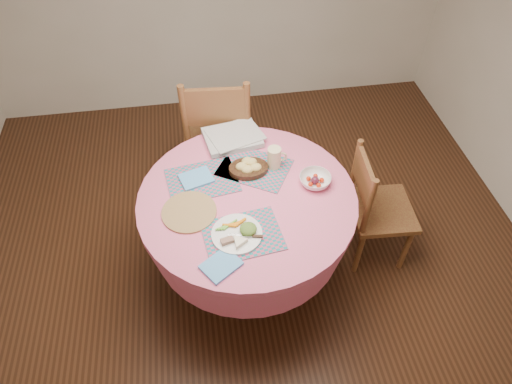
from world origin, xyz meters
TOP-DOWN VIEW (x-y plane):
  - ground at (0.00, 0.00)m, footprint 4.00×4.00m
  - room_envelope at (0.00, 0.00)m, footprint 4.01×4.01m
  - dining_table at (0.00, 0.00)m, footprint 1.24×1.24m
  - chair_right at (0.83, 0.05)m, footprint 0.41×0.43m
  - chair_back at (-0.10, 0.81)m, footprint 0.53×0.51m
  - placemat_front at (-0.06, -0.27)m, footprint 0.43×0.35m
  - placemat_left at (-0.24, 0.17)m, footprint 0.44×0.35m
  - placemat_back at (0.07, 0.22)m, footprint 0.50×0.46m
  - wicker_trivet at (-0.33, -0.07)m, footprint 0.30×0.30m
  - napkin_near at (-0.19, -0.44)m, footprint 0.23×0.22m
  - napkin_far at (-0.27, 0.18)m, footprint 0.21×0.19m
  - dinner_plate at (-0.08, -0.27)m, footprint 0.27×0.27m
  - bread_bowl at (0.04, 0.20)m, footprint 0.23×0.23m
  - latte_mug at (0.19, 0.22)m, footprint 0.12×0.08m
  - fruit_bowl at (0.40, 0.04)m, footprint 0.24×0.24m
  - newspaper_stack at (-0.02, 0.49)m, footprint 0.40×0.34m

SIDE VIEW (x-z plane):
  - ground at x=0.00m, z-range 0.00..0.00m
  - chair_right at x=0.83m, z-range 0.02..0.89m
  - chair_back at x=-0.10m, z-range 0.02..1.08m
  - dining_table at x=0.00m, z-range 0.18..0.93m
  - placemat_front at x=-0.06m, z-range 0.75..0.76m
  - placemat_left at x=-0.24m, z-range 0.75..0.76m
  - placemat_back at x=0.07m, z-range 0.75..0.76m
  - wicker_trivet at x=-0.33m, z-range 0.75..0.76m
  - napkin_near at x=-0.19m, z-range 0.75..0.76m
  - napkin_far at x=-0.27m, z-range 0.76..0.77m
  - dinner_plate at x=-0.08m, z-range 0.75..0.80m
  - newspaper_stack at x=-0.02m, z-range 0.76..0.80m
  - fruit_bowl at x=0.40m, z-range 0.75..0.81m
  - bread_bowl at x=0.04m, z-range 0.75..0.83m
  - latte_mug at x=0.19m, z-range 0.76..0.89m
  - room_envelope at x=0.00m, z-range 0.36..3.07m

